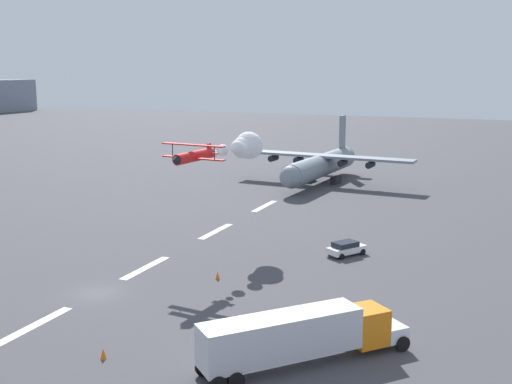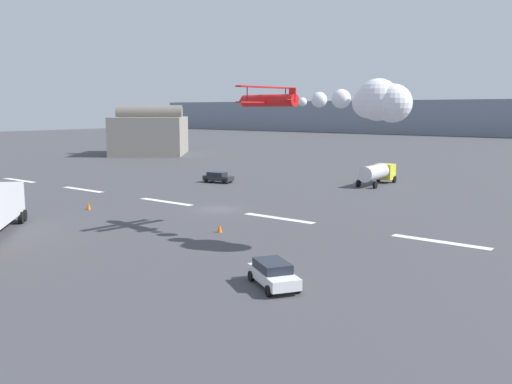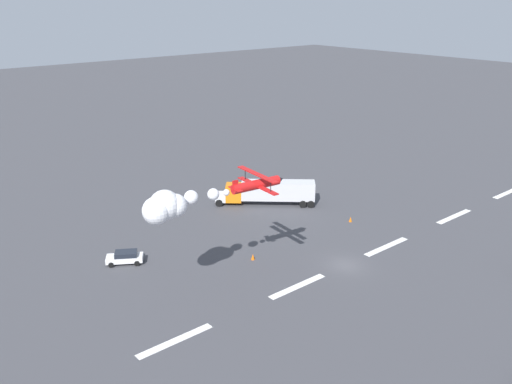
% 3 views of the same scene
% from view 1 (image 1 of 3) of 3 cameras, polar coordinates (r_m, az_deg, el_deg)
% --- Properties ---
extents(ground_plane, '(440.00, 440.00, 0.00)m').
position_cam_1_polar(ground_plane, '(59.42, -13.91, -8.68)').
color(ground_plane, '#424247').
rests_on(ground_plane, ground).
extents(runway_stripe_3, '(8.00, 0.90, 0.01)m').
position_cam_1_polar(runway_stripe_3, '(53.73, -19.03, -11.10)').
color(runway_stripe_3, white).
rests_on(runway_stripe_3, ground).
extents(runway_stripe_4, '(8.00, 0.90, 0.01)m').
position_cam_1_polar(runway_stripe_4, '(65.57, -9.77, -6.63)').
color(runway_stripe_4, white).
rests_on(runway_stripe_4, ground).
extents(runway_stripe_5, '(8.00, 0.90, 0.01)m').
position_cam_1_polar(runway_stripe_5, '(78.84, -3.58, -3.49)').
color(runway_stripe_5, white).
rests_on(runway_stripe_5, ground).
extents(runway_stripe_6, '(8.00, 0.90, 0.01)m').
position_cam_1_polar(runway_stripe_6, '(92.92, 0.76, -1.26)').
color(runway_stripe_6, white).
rests_on(runway_stripe_6, ground).
extents(cargo_transport_plane, '(27.67, 32.36, 11.01)m').
position_cam_1_polar(cargo_transport_plane, '(110.31, 5.58, 2.36)').
color(cargo_transport_plane, gray).
rests_on(cargo_transport_plane, ground).
extents(stunt_biplane_red, '(16.76, 6.97, 3.16)m').
position_cam_1_polar(stunt_biplane_red, '(70.61, -1.28, 3.98)').
color(stunt_biplane_red, red).
extents(semi_truck_orange, '(13.12, 12.20, 3.70)m').
position_cam_1_polar(semi_truck_orange, '(44.00, 3.93, -12.50)').
color(semi_truck_orange, silver).
rests_on(semi_truck_orange, ground).
extents(followme_car_yellow, '(4.61, 3.84, 1.52)m').
position_cam_1_polar(followme_car_yellow, '(69.25, 7.99, -4.93)').
color(followme_car_yellow, white).
rests_on(followme_car_yellow, ground).
extents(traffic_cone_near, '(0.44, 0.44, 0.75)m').
position_cam_1_polar(traffic_cone_near, '(46.62, -13.38, -13.75)').
color(traffic_cone_near, orange).
rests_on(traffic_cone_near, ground).
extents(traffic_cone_far, '(0.44, 0.44, 0.75)m').
position_cam_1_polar(traffic_cone_far, '(61.28, -3.42, -7.38)').
color(traffic_cone_far, orange).
rests_on(traffic_cone_far, ground).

